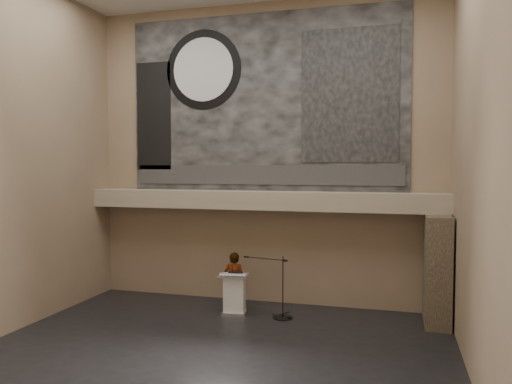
% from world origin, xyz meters
% --- Properties ---
extents(floor, '(10.00, 10.00, 0.00)m').
position_xyz_m(floor, '(0.00, 0.00, 0.00)').
color(floor, black).
rests_on(floor, ground).
extents(wall_back, '(10.00, 0.02, 8.50)m').
position_xyz_m(wall_back, '(0.00, 4.00, 4.25)').
color(wall_back, '#7F6A51').
rests_on(wall_back, floor).
extents(wall_front, '(10.00, 0.02, 8.50)m').
position_xyz_m(wall_front, '(0.00, -4.00, 4.25)').
color(wall_front, '#7F6A51').
rests_on(wall_front, floor).
extents(wall_left, '(0.02, 8.00, 8.50)m').
position_xyz_m(wall_left, '(-5.00, 0.00, 4.25)').
color(wall_left, '#7F6A51').
rests_on(wall_left, floor).
extents(wall_right, '(0.02, 8.00, 8.50)m').
position_xyz_m(wall_right, '(5.00, 0.00, 4.25)').
color(wall_right, '#7F6A51').
rests_on(wall_right, floor).
extents(soffit, '(10.00, 0.80, 0.50)m').
position_xyz_m(soffit, '(0.00, 3.60, 2.95)').
color(soffit, gray).
rests_on(soffit, wall_back).
extents(sprinkler_left, '(0.04, 0.04, 0.06)m').
position_xyz_m(sprinkler_left, '(-1.60, 3.55, 2.67)').
color(sprinkler_left, '#B2893D').
rests_on(sprinkler_left, soffit).
extents(sprinkler_right, '(0.04, 0.04, 0.06)m').
position_xyz_m(sprinkler_right, '(1.90, 3.55, 2.67)').
color(sprinkler_right, '#B2893D').
rests_on(sprinkler_right, soffit).
extents(banner, '(8.00, 0.05, 5.00)m').
position_xyz_m(banner, '(0.00, 3.97, 5.70)').
color(banner, black).
rests_on(banner, wall_back).
extents(banner_text_strip, '(7.76, 0.02, 0.55)m').
position_xyz_m(banner_text_strip, '(0.00, 3.93, 3.65)').
color(banner_text_strip, '#2D2D2D').
rests_on(banner_text_strip, banner).
extents(banner_clock_rim, '(2.30, 0.02, 2.30)m').
position_xyz_m(banner_clock_rim, '(-1.80, 3.93, 6.70)').
color(banner_clock_rim, black).
rests_on(banner_clock_rim, banner).
extents(banner_clock_face, '(1.84, 0.02, 1.84)m').
position_xyz_m(banner_clock_face, '(-1.80, 3.91, 6.70)').
color(banner_clock_face, silver).
rests_on(banner_clock_face, banner).
extents(banner_building_print, '(2.60, 0.02, 3.60)m').
position_xyz_m(banner_building_print, '(2.40, 3.93, 5.80)').
color(banner_building_print, black).
rests_on(banner_building_print, banner).
extents(banner_brick_print, '(1.10, 0.02, 3.20)m').
position_xyz_m(banner_brick_print, '(-3.40, 3.93, 5.40)').
color(banner_brick_print, black).
rests_on(banner_brick_print, banner).
extents(stone_pier, '(0.60, 1.40, 2.70)m').
position_xyz_m(stone_pier, '(4.65, 3.15, 1.35)').
color(stone_pier, '#403527').
rests_on(stone_pier, floor).
extents(lectern, '(0.74, 0.57, 1.13)m').
position_xyz_m(lectern, '(-0.41, 2.56, 0.55)').
color(lectern, silver).
rests_on(lectern, floor).
extents(binder, '(0.36, 0.33, 0.04)m').
position_xyz_m(binder, '(-0.37, 2.53, 1.12)').
color(binder, black).
rests_on(binder, lectern).
extents(papers, '(0.25, 0.30, 0.00)m').
position_xyz_m(papers, '(-0.50, 2.52, 1.10)').
color(papers, white).
rests_on(papers, lectern).
extents(speaker_person, '(0.59, 0.40, 1.58)m').
position_xyz_m(speaker_person, '(-0.54, 2.96, 0.79)').
color(speaker_person, beige).
rests_on(speaker_person, floor).
extents(mic_stand, '(1.36, 0.52, 1.59)m').
position_xyz_m(mic_stand, '(0.85, 2.60, 0.23)').
color(mic_stand, black).
rests_on(mic_stand, floor).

